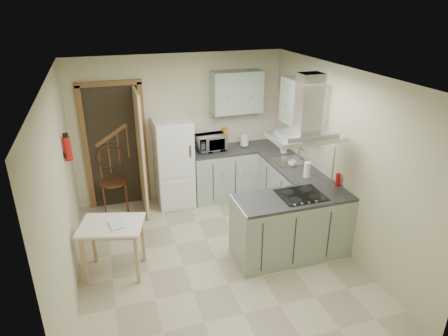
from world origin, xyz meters
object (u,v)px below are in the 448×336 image
object	(u,v)px
extractor_hood	(306,136)
microwave	(211,143)
fridge	(174,163)
drop_leaf_table	(114,249)
peninsula	(292,226)
bentwood_chair	(113,182)

from	to	relation	value
extractor_hood	microwave	xyz separation A→B (m)	(-0.66, 2.00, -0.68)
fridge	extractor_hood	distance (m)	2.57
fridge	drop_leaf_table	xyz separation A→B (m)	(-1.11, -1.66, -0.39)
peninsula	microwave	world-z (taller)	microwave
extractor_hood	bentwood_chair	world-z (taller)	extractor_hood
fridge	microwave	bearing A→B (deg)	1.83
fridge	extractor_hood	bearing A→B (deg)	-56.21
extractor_hood	drop_leaf_table	xyz separation A→B (m)	(-2.44, 0.32, -1.36)
extractor_hood	peninsula	bearing A→B (deg)	180.00
bentwood_chair	peninsula	bearing A→B (deg)	-44.90
bentwood_chair	microwave	bearing A→B (deg)	-4.35
peninsula	bentwood_chair	size ratio (longest dim) A/B	1.54
bentwood_chair	extractor_hood	bearing A→B (deg)	-43.66
peninsula	extractor_hood	world-z (taller)	extractor_hood
extractor_hood	drop_leaf_table	bearing A→B (deg)	172.48
fridge	microwave	world-z (taller)	fridge
fridge	peninsula	bearing A→B (deg)	-58.26
fridge	drop_leaf_table	distance (m)	2.03
peninsula	fridge	bearing A→B (deg)	121.74
microwave	extractor_hood	bearing A→B (deg)	-76.05
extractor_hood	microwave	bearing A→B (deg)	108.36
peninsula	drop_leaf_table	distance (m)	2.36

